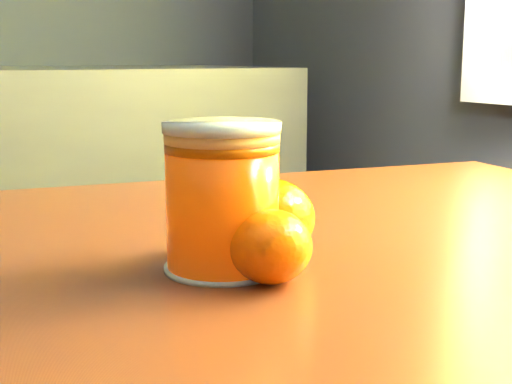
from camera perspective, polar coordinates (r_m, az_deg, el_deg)
table at (r=0.61m, az=-2.10°, el=-13.99°), size 1.11×0.84×0.77m
juice_glass at (r=0.52m, az=-2.69°, el=-0.47°), size 0.09×0.09×0.11m
orange_front at (r=0.56m, az=1.10°, el=-2.12°), size 0.07×0.07×0.06m
orange_back at (r=0.56m, az=-2.19°, el=-2.60°), size 0.07×0.07×0.05m
orange_extra at (r=0.50m, az=1.16°, el=-4.38°), size 0.07×0.07×0.05m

